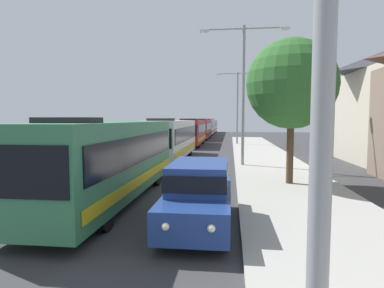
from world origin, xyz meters
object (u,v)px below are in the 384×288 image
object	(u,v)px
bus_rear	(207,126)
box_truck_oncoming	(199,125)
bus_second_in_line	(171,138)
bus_tail_end	(211,125)
streetlamp_far	(237,101)
roadside_tree	(292,84)
bus_middle	(192,131)
bus_lead	(111,157)
bus_fourth_in_line	(201,128)
streetlamp_mid	(243,82)
white_suv	(199,192)

from	to	relation	value
bus_rear	box_truck_oncoming	bearing A→B (deg)	100.45
bus_second_in_line	bus_tail_end	distance (m)	52.12
box_truck_oncoming	streetlamp_far	xyz separation A→B (m)	(8.70, -41.68, 3.67)
bus_tail_end	roadside_tree	xyz separation A→B (m)	(7.37, -61.21, 3.07)
bus_rear	bus_tail_end	xyz separation A→B (m)	(-0.00, 13.02, -0.00)
bus_second_in_line	streetlamp_far	world-z (taller)	streetlamp_far
bus_middle	bus_tail_end	distance (m)	38.53
bus_middle	streetlamp_far	distance (m)	6.76
bus_lead	bus_middle	distance (m)	26.21
bus_middle	bus_lead	bearing A→B (deg)	-90.00
bus_tail_end	roadside_tree	size ratio (longest dim) A/B	1.60
bus_tail_end	streetlamp_far	xyz separation A→B (m)	(5.40, -36.81, 3.68)
box_truck_oncoming	streetlamp_far	size ratio (longest dim) A/B	0.83
bus_second_in_line	bus_fourth_in_line	size ratio (longest dim) A/B	0.96
bus_fourth_in_line	bus_second_in_line	bearing A→B (deg)	-90.00
bus_fourth_in_line	streetlamp_mid	bearing A→B (deg)	-79.55
bus_fourth_in_line	bus_lead	bearing A→B (deg)	-90.00
roadside_tree	streetlamp_far	bearing A→B (deg)	94.62
bus_fourth_in_line	bus_tail_end	xyz separation A→B (m)	(-0.00, 26.02, -0.00)
bus_middle	streetlamp_far	xyz separation A→B (m)	(5.40, 1.72, 3.68)
bus_fourth_in_line	box_truck_oncoming	size ratio (longest dim) A/B	1.67
bus_second_in_line	bus_tail_end	size ratio (longest dim) A/B	1.09
box_truck_oncoming	bus_lead	bearing A→B (deg)	-87.28
white_suv	bus_fourth_in_line	bearing A→B (deg)	95.11
box_truck_oncoming	streetlamp_mid	size ratio (longest dim) A/B	0.81
bus_fourth_in_line	bus_tail_end	size ratio (longest dim) A/B	1.13
bus_lead	streetlamp_mid	xyz separation A→B (m)	(5.40, 9.46, 3.89)
roadside_tree	bus_lead	bearing A→B (deg)	-154.40
white_suv	bus_tail_end	bearing A→B (deg)	93.14
streetlamp_mid	bus_middle	bearing A→B (deg)	107.86
bus_second_in_line	roadside_tree	size ratio (longest dim) A/B	1.74
bus_lead	bus_tail_end	world-z (taller)	same
bus_rear	roadside_tree	distance (m)	48.84
bus_lead	white_suv	distance (m)	4.61
bus_tail_end	bus_lead	bearing A→B (deg)	-90.00
bus_fourth_in_line	streetlamp_far	world-z (taller)	streetlamp_far
bus_middle	box_truck_oncoming	bearing A→B (deg)	94.35
bus_rear	box_truck_oncoming	distance (m)	18.20
bus_middle	roadside_tree	xyz separation A→B (m)	(7.37, -22.68, 3.07)
box_truck_oncoming	streetlamp_far	bearing A→B (deg)	-78.21
bus_lead	bus_tail_end	xyz separation A→B (m)	(-0.00, 64.74, -0.00)
bus_second_in_line	streetlamp_mid	size ratio (longest dim) A/B	1.30
streetlamp_far	roadside_tree	xyz separation A→B (m)	(1.97, -24.40, -0.61)
streetlamp_mid	streetlamp_far	xyz separation A→B (m)	(0.00, 18.47, -0.20)
bus_second_in_line	roadside_tree	world-z (taller)	roadside_tree
bus_rear	roadside_tree	bearing A→B (deg)	-81.30
bus_fourth_in_line	bus_tail_end	bearing A→B (deg)	90.00
bus_lead	streetlamp_far	distance (m)	28.69
bus_lead	bus_rear	size ratio (longest dim) A/B	0.90
bus_second_in_line	streetlamp_far	bearing A→B (deg)	70.58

